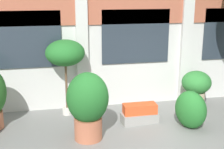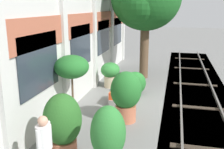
{
  "view_description": "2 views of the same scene",
  "coord_description": "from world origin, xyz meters",
  "px_view_note": "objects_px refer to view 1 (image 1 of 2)",
  "views": [
    {
      "loc": [
        -2.7,
        -6.94,
        3.67
      ],
      "look_at": [
        -1.05,
        1.17,
        1.42
      ],
      "focal_mm": 50.0,
      "sensor_mm": 36.0,
      "label": 1
    },
    {
      "loc": [
        -10.06,
        -1.23,
        3.85
      ],
      "look_at": [
        -0.86,
        1.03,
        1.35
      ],
      "focal_mm": 42.0,
      "sensor_mm": 36.0,
      "label": 2
    }
  ],
  "objects_px": {
    "potted_plant_glazed_jar": "(196,86)",
    "topiary_hedge": "(191,110)",
    "potted_plant_terracotta_small": "(65,54)",
    "potted_plant_fluted_column": "(88,103)",
    "potted_plant_square_trough": "(140,114)"
  },
  "relations": [
    {
      "from": "potted_plant_square_trough",
      "to": "topiary_hedge",
      "type": "relative_size",
      "value": 1.04
    },
    {
      "from": "potted_plant_glazed_jar",
      "to": "potted_plant_square_trough",
      "type": "bearing_deg",
      "value": -159.87
    },
    {
      "from": "potted_plant_fluted_column",
      "to": "potted_plant_terracotta_small",
      "type": "bearing_deg",
      "value": 103.62
    },
    {
      "from": "potted_plant_square_trough",
      "to": "topiary_hedge",
      "type": "height_order",
      "value": "topiary_hedge"
    },
    {
      "from": "potted_plant_square_trough",
      "to": "potted_plant_fluted_column",
      "type": "relative_size",
      "value": 0.62
    },
    {
      "from": "topiary_hedge",
      "to": "potted_plant_terracotta_small",
      "type": "bearing_deg",
      "value": 153.55
    },
    {
      "from": "potted_plant_glazed_jar",
      "to": "potted_plant_fluted_column",
      "type": "height_order",
      "value": "potted_plant_fluted_column"
    },
    {
      "from": "potted_plant_terracotta_small",
      "to": "potted_plant_square_trough",
      "type": "distance_m",
      "value": 2.76
    },
    {
      "from": "potted_plant_terracotta_small",
      "to": "potted_plant_fluted_column",
      "type": "xyz_separation_m",
      "value": [
        0.42,
        -1.74,
        -0.9
      ]
    },
    {
      "from": "potted_plant_terracotta_small",
      "to": "potted_plant_glazed_jar",
      "type": "height_order",
      "value": "potted_plant_terracotta_small"
    },
    {
      "from": "topiary_hedge",
      "to": "potted_plant_fluted_column",
      "type": "bearing_deg",
      "value": -177.49
    },
    {
      "from": "potted_plant_glazed_jar",
      "to": "topiary_hedge",
      "type": "xyz_separation_m",
      "value": [
        -0.8,
        -1.33,
        -0.2
      ]
    },
    {
      "from": "potted_plant_square_trough",
      "to": "potted_plant_fluted_column",
      "type": "height_order",
      "value": "potted_plant_fluted_column"
    },
    {
      "from": "potted_plant_terracotta_small",
      "to": "topiary_hedge",
      "type": "xyz_separation_m",
      "value": [
        3.25,
        -1.62,
        -1.35
      ]
    },
    {
      "from": "potted_plant_terracotta_small",
      "to": "potted_plant_square_trough",
      "type": "relative_size",
      "value": 2.13
    }
  ]
}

